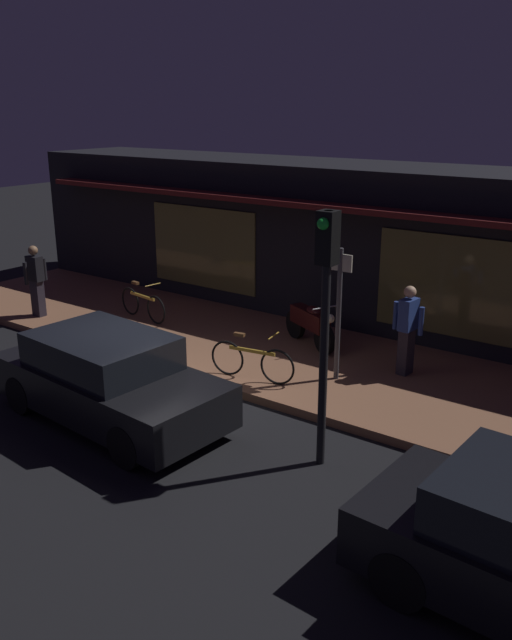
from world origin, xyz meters
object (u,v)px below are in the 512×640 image
object	(u,v)px
bicycle_parked	(143,304)
sign_post	(339,306)
parked_car_near	(108,379)
traffic_light_pole	(326,296)
person_bystander	(407,328)
person_photographer	(36,279)
motorcycle	(311,323)
bicycle_extra	(252,361)

from	to	relation	value
bicycle_parked	sign_post	size ratio (longest dim) A/B	0.69
bicycle_parked	parked_car_near	bearing A→B (deg)	-51.33
sign_post	traffic_light_pole	world-z (taller)	traffic_light_pole
person_bystander	sign_post	bearing A→B (deg)	-133.93
person_photographer	parked_car_near	size ratio (longest dim) A/B	0.40
sign_post	traffic_light_pole	distance (m)	2.94
sign_post	traffic_light_pole	bearing A→B (deg)	-65.27
person_bystander	sign_post	xyz separation A→B (m)	(-0.91, -0.94, 0.48)
person_bystander	sign_post	world-z (taller)	sign_post
motorcycle	person_photographer	distance (m)	6.55
parked_car_near	sign_post	bearing A→B (deg)	54.99
person_photographer	parked_car_near	distance (m)	5.79
person_photographer	parked_car_near	xyz separation A→B (m)	(5.20, -2.54, -0.32)
bicycle_extra	person_photographer	bearing A→B (deg)	178.57
traffic_light_pole	bicycle_parked	bearing A→B (deg)	155.34
bicycle_extra	person_photographer	world-z (taller)	person_photographer
bicycle_extra	parked_car_near	xyz separation A→B (m)	(-1.11, -2.38, 0.20)
parked_car_near	person_photographer	bearing A→B (deg)	153.99
motorcycle	traffic_light_pole	distance (m)	4.80
person_bystander	parked_car_near	xyz separation A→B (m)	(-3.23, -4.26, -0.32)
motorcycle	person_bystander	xyz separation A→B (m)	(2.18, -0.25, 0.38)
person_photographer	person_bystander	distance (m)	8.60
person_bystander	motorcycle	bearing A→B (deg)	173.56
bicycle_extra	bicycle_parked	bearing A→B (deg)	161.32
person_photographer	traffic_light_pole	size ratio (longest dim) A/B	0.46
bicycle_extra	sign_post	world-z (taller)	sign_post
bicycle_extra	person_bystander	size ratio (longest dim) A/B	0.98
bicycle_parked	person_bystander	xyz separation A→B (m)	(6.25, 0.48, 0.52)
motorcycle	bicycle_extra	distance (m)	2.13
motorcycle	parked_car_near	bearing A→B (deg)	-103.07
sign_post	parked_car_near	distance (m)	4.12
traffic_light_pole	parked_car_near	world-z (taller)	traffic_light_pole
bicycle_parked	person_photographer	world-z (taller)	person_photographer
bicycle_extra	person_photographer	size ratio (longest dim) A/B	0.98
person_photographer	sign_post	xyz separation A→B (m)	(7.52, 0.78, 0.48)
bicycle_parked	sign_post	world-z (taller)	sign_post
bicycle_parked	sign_post	xyz separation A→B (m)	(5.34, -0.46, 1.00)
bicycle_parked	parked_car_near	xyz separation A→B (m)	(3.02, -3.77, 0.20)
motorcycle	parked_car_near	world-z (taller)	parked_car_near
bicycle_parked	bicycle_extra	world-z (taller)	same
person_photographer	person_bystander	xyz separation A→B (m)	(8.42, 1.72, 0.00)
bicycle_parked	sign_post	distance (m)	5.45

